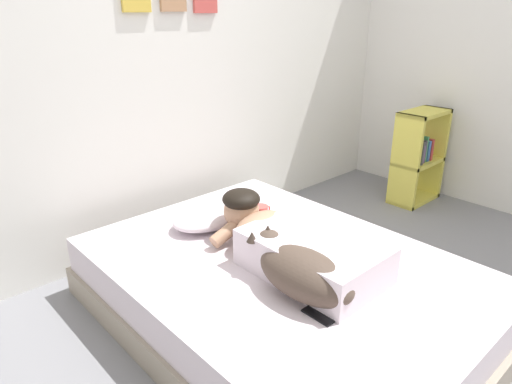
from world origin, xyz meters
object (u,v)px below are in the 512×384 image
object	(u,v)px
person_lying	(291,242)
coffee_cup	(261,212)
dog	(300,270)
cell_phone	(319,315)
pillow	(214,214)
bookshelf	(418,156)
bed	(281,291)

from	to	relation	value
person_lying	coffee_cup	xyz separation A→B (m)	(0.24, 0.47, -0.07)
person_lying	dog	distance (m)	0.25
dog	cell_phone	xyz separation A→B (m)	(-0.07, -0.17, -0.10)
pillow	bookshelf	distance (m)	1.92
coffee_cup	bookshelf	bearing A→B (deg)	-2.74
pillow	bed	bearing A→B (deg)	-92.12
bed	cell_phone	size ratio (longest dim) A/B	13.95
bookshelf	bed	bearing A→B (deg)	-169.60
dog	cell_phone	bearing A→B (deg)	-112.21
bed	bookshelf	distance (m)	1.97
dog	bookshelf	bearing A→B (deg)	15.85
pillow	person_lying	world-z (taller)	person_lying
dog	bed	bearing A→B (deg)	61.60
bed	coffee_cup	size ratio (longest dim) A/B	15.63
bed	dog	size ratio (longest dim) A/B	3.40
coffee_cup	dog	bearing A→B (deg)	-120.55
pillow	cell_phone	size ratio (longest dim) A/B	3.71
pillow	bookshelf	bearing A→B (deg)	-6.21
pillow	person_lying	bearing A→B (deg)	-89.35
pillow	bookshelf	world-z (taller)	bookshelf
dog	bookshelf	size ratio (longest dim) A/B	0.77
bed	dog	xyz separation A→B (m)	(-0.12, -0.23, 0.28)
dog	bookshelf	xyz separation A→B (m)	(2.05, 0.58, -0.06)
person_lying	bookshelf	size ratio (longest dim) A/B	1.23
person_lying	dog	world-z (taller)	person_lying
dog	coffee_cup	distance (m)	0.77
pillow	bookshelf	xyz separation A→B (m)	(1.91, -0.21, -0.01)
person_lying	cell_phone	distance (m)	0.44
coffee_cup	bookshelf	distance (m)	1.66
bed	coffee_cup	distance (m)	0.55
person_lying	bookshelf	distance (m)	1.94
coffee_cup	cell_phone	bearing A→B (deg)	-118.92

